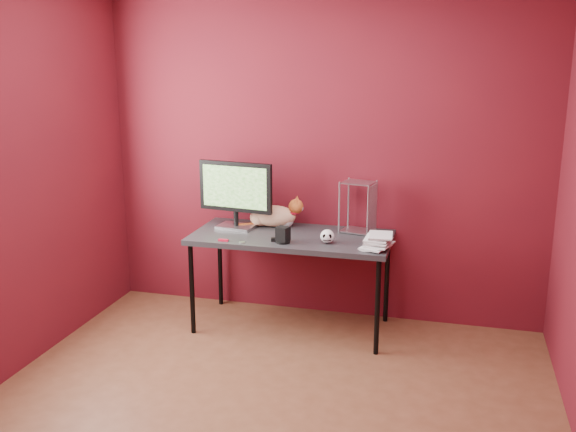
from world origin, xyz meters
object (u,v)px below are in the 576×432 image
(cat, at_px, (274,216))
(desk, at_px, (292,241))
(skull_mug, at_px, (327,236))
(monitor, at_px, (236,192))
(speaker, at_px, (283,235))
(book_stack, at_px, (369,169))

(cat, bearing_deg, desk, -50.27)
(skull_mug, bearing_deg, desk, 145.02)
(monitor, bearing_deg, speaker, -25.70)
(desk, relative_size, monitor, 2.47)
(desk, distance_m, cat, 0.31)
(monitor, height_order, cat, monitor)
(monitor, bearing_deg, skull_mug, -9.06)
(book_stack, bearing_deg, monitor, 167.59)
(desk, height_order, monitor, monitor)
(desk, distance_m, speaker, 0.24)
(cat, height_order, speaker, cat)
(desk, xyz_separation_m, monitor, (-0.47, 0.08, 0.34))
(desk, bearing_deg, speaker, -92.21)
(cat, distance_m, book_stack, 0.99)
(monitor, bearing_deg, desk, -2.53)
(skull_mug, bearing_deg, book_stack, -11.19)
(monitor, height_order, speaker, monitor)
(cat, distance_m, skull_mug, 0.61)
(desk, height_order, speaker, speaker)
(cat, relative_size, speaker, 4.36)
(desk, distance_m, book_stack, 0.86)
(monitor, xyz_separation_m, cat, (0.27, 0.12, -0.21))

